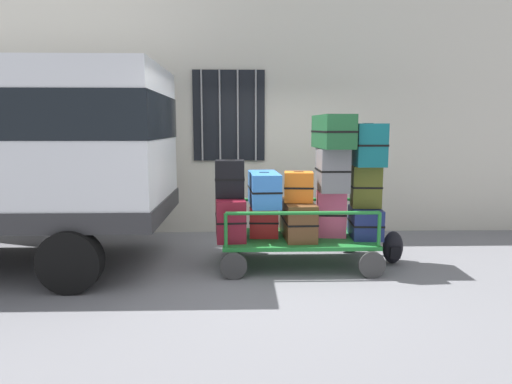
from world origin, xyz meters
TOP-DOWN VIEW (x-y plane):
  - ground_plane at (0.00, 0.00)m, footprint 40.00×40.00m
  - building_wall at (-0.00, 2.22)m, footprint 12.00×0.38m
  - luggage_cart at (0.26, 0.18)m, footprint 2.00×1.19m
  - cart_railing at (0.26, 0.18)m, footprint 1.90×1.05m
  - suitcase_left_bottom at (-0.62, 0.14)m, footprint 0.43×0.73m
  - suitcase_left_middle at (-0.62, 0.19)m, footprint 0.38×0.31m
  - suitcase_midleft_bottom at (-0.18, 0.19)m, footprint 0.40×0.28m
  - suitcase_midleft_middle at (-0.18, 0.21)m, footprint 0.42×0.82m
  - suitcase_center_bottom at (0.26, 0.20)m, footprint 0.42×0.92m
  - suitcase_center_middle at (0.26, 0.15)m, footprint 0.40×0.36m
  - suitcase_midright_bottom at (0.71, 0.21)m, footprint 0.41×0.32m
  - suitcase_midright_middle at (0.71, 0.19)m, footprint 0.37×0.55m
  - suitcase_midright_top at (0.71, 0.21)m, footprint 0.44×0.93m
  - suitcase_right_bottom at (1.15, 0.15)m, footprint 0.43×0.59m
  - suitcase_right_middle at (1.15, 0.17)m, footprint 0.40×0.30m
  - suitcase_right_top at (1.15, 0.17)m, footprint 0.39×0.62m
  - backpack at (1.54, 0.18)m, footprint 0.27×0.22m

SIDE VIEW (x-z plane):
  - ground_plane at x=0.00m, z-range 0.00..0.00m
  - backpack at x=1.54m, z-range 0.00..0.44m
  - luggage_cart at x=0.26m, z-range 0.13..0.50m
  - suitcase_right_bottom at x=1.15m, z-range 0.37..0.77m
  - suitcase_midleft_bottom at x=-0.18m, z-range 0.37..0.79m
  - suitcase_center_bottom at x=0.26m, z-range 0.37..0.85m
  - suitcase_left_bottom at x=-0.62m, z-range 0.37..0.91m
  - suitcase_midright_bottom at x=0.71m, z-range 0.37..0.98m
  - cart_railing at x=0.26m, z-range 0.51..0.95m
  - suitcase_midleft_middle at x=-0.18m, z-range 0.79..1.23m
  - suitcase_right_middle at x=1.15m, z-range 0.77..1.32m
  - suitcase_center_middle at x=0.26m, z-range 0.85..1.24m
  - suitcase_left_middle at x=-0.62m, z-range 0.91..1.39m
  - suitcase_midright_middle at x=0.71m, z-range 0.98..1.54m
  - suitcase_right_top at x=1.15m, z-range 1.32..1.86m
  - suitcase_midright_top at x=0.71m, z-range 1.54..1.97m
  - building_wall at x=0.00m, z-range 0.00..5.00m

